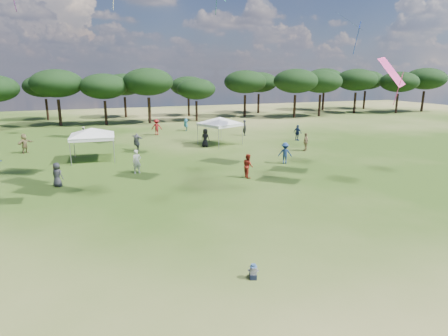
{
  "coord_description": "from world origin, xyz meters",
  "views": [
    {
      "loc": [
        -5.08,
        -8.75,
        6.86
      ],
      "look_at": [
        0.34,
        6.0,
        2.86
      ],
      "focal_mm": 30.0,
      "sensor_mm": 36.0,
      "label": 1
    }
  ],
  "objects": [
    {
      "name": "ground",
      "position": [
        0.0,
        0.0,
        0.0
      ],
      "size": [
        140.0,
        140.0,
        0.0
      ],
      "primitive_type": "plane",
      "color": "#345018",
      "rests_on": "ground"
    },
    {
      "name": "tent_right",
      "position": [
        7.09,
        25.51,
        2.6
      ],
      "size": [
        6.16,
        6.16,
        3.02
      ],
      "rotation": [
        0.0,
        0.0,
        0.39
      ],
      "color": "gray",
      "rests_on": "ground"
    },
    {
      "name": "tree_line",
      "position": [
        2.39,
        47.41,
        5.42
      ],
      "size": [
        108.78,
        17.63,
        7.77
      ],
      "color": "black",
      "rests_on": "ground"
    },
    {
      "name": "toddler",
      "position": [
        -0.16,
        1.72,
        0.24
      ],
      "size": [
        0.41,
        0.45,
        0.55
      ],
      "rotation": [
        0.0,
        0.0,
        -0.34
      ],
      "color": "black",
      "rests_on": "ground"
    },
    {
      "name": "tent_left",
      "position": [
        -4.77,
        22.72,
        2.5
      ],
      "size": [
        6.77,
        6.77,
        2.92
      ],
      "rotation": [
        0.0,
        0.0,
        -0.07
      ],
      "color": "gray",
      "rests_on": "ground"
    },
    {
      "name": "festival_crowd",
      "position": [
        0.99,
        25.22,
        0.83
      ],
      "size": [
        28.22,
        23.51,
        1.8
      ],
      "color": "maroon",
      "rests_on": "ground"
    }
  ]
}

